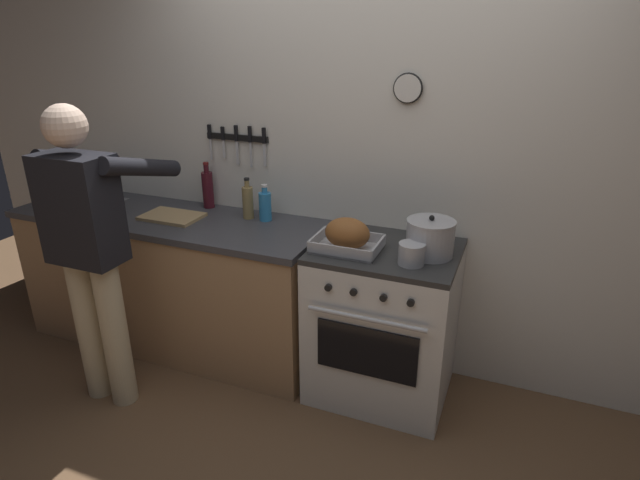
{
  "coord_description": "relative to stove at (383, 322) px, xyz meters",
  "views": [
    {
      "loc": [
        0.84,
        -1.48,
        1.97
      ],
      "look_at": [
        -0.11,
        0.85,
        0.95
      ],
      "focal_mm": 29.03,
      "sensor_mm": 36.0,
      "label": 1
    }
  ],
  "objects": [
    {
      "name": "wall_back",
      "position": [
        -0.22,
        0.36,
        0.85
      ],
      "size": [
        6.0,
        0.13,
        2.6
      ],
      "color": "white",
      "rests_on": "ground"
    },
    {
      "name": "counter_block",
      "position": [
        -1.43,
        0.0,
        0.01
      ],
      "size": [
        2.03,
        0.65,
        0.9
      ],
      "color": "tan",
      "rests_on": "ground"
    },
    {
      "name": "stove",
      "position": [
        0.0,
        0.0,
        0.0
      ],
      "size": [
        0.76,
        0.67,
        0.9
      ],
      "color": "white",
      "rests_on": "ground"
    },
    {
      "name": "person_cook",
      "position": [
        -1.42,
        -0.62,
        0.5
      ],
      "size": [
        0.51,
        0.63,
        1.66
      ],
      "rotation": [
        0.0,
        0.0,
        1.43
      ],
      "color": "#C6B793",
      "rests_on": "ground"
    },
    {
      "name": "roasting_pan",
      "position": [
        -0.19,
        -0.09,
        0.53
      ],
      "size": [
        0.35,
        0.26,
        0.18
      ],
      "color": "#B7B7BC",
      "rests_on": "stove"
    },
    {
      "name": "stock_pot",
      "position": [
        0.22,
        0.0,
        0.54
      ],
      "size": [
        0.25,
        0.25,
        0.22
      ],
      "color": "#B7B7BC",
      "rests_on": "stove"
    },
    {
      "name": "saucepan",
      "position": [
        0.16,
        -0.14,
        0.5
      ],
      "size": [
        0.13,
        0.13,
        0.11
      ],
      "color": "#B7B7BC",
      "rests_on": "stove"
    },
    {
      "name": "cutting_board",
      "position": [
        -1.36,
        -0.02,
        0.46
      ],
      "size": [
        0.36,
        0.24,
        0.02
      ],
      "primitive_type": "cube",
      "color": "tan",
      "rests_on": "counter_block"
    },
    {
      "name": "bottle_dish_soap",
      "position": [
        -0.8,
        0.16,
        0.54
      ],
      "size": [
        0.08,
        0.08,
        0.22
      ],
      "color": "#338CCC",
      "rests_on": "counter_block"
    },
    {
      "name": "bottle_wine_red",
      "position": [
        -1.27,
        0.24,
        0.57
      ],
      "size": [
        0.07,
        0.07,
        0.3
      ],
      "color": "#47141E",
      "rests_on": "counter_block"
    },
    {
      "name": "bottle_vinegar",
      "position": [
        -0.92,
        0.15,
        0.56
      ],
      "size": [
        0.07,
        0.07,
        0.25
      ],
      "color": "#997F4C",
      "rests_on": "counter_block"
    }
  ]
}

